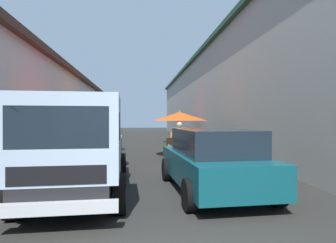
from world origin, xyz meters
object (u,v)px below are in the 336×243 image
(delivery_truck, at_px, (75,152))
(fruit_stall_near_left, at_px, (91,117))
(fruit_stall_mid_lane, at_px, (77,122))
(hatchback_car, at_px, (212,160))
(fruit_stall_far_right, at_px, (179,121))
(parked_scooter, at_px, (193,141))
(vendor_by_crates, at_px, (179,140))
(fruit_stall_near_right, at_px, (177,119))

(delivery_truck, bearing_deg, fruit_stall_near_left, 7.43)
(fruit_stall_mid_lane, bearing_deg, hatchback_car, -130.15)
(fruit_stall_far_right, relative_size, hatchback_car, 0.62)
(fruit_stall_far_right, distance_m, fruit_stall_mid_lane, 4.84)
(fruit_stall_far_right, xyz_separation_m, parked_scooter, (3.33, -1.27, -1.16))
(delivery_truck, xyz_separation_m, vendor_by_crates, (4.86, -2.78, -0.12))
(delivery_truck, bearing_deg, vendor_by_crates, -29.75)
(fruit_stall_near_left, height_order, fruit_stall_mid_lane, fruit_stall_near_left)
(fruit_stall_mid_lane, xyz_separation_m, delivery_truck, (-3.83, -0.77, -0.55))
(fruit_stall_far_right, distance_m, fruit_stall_near_left, 4.74)
(parked_scooter, bearing_deg, vendor_by_crates, 163.72)
(fruit_stall_near_right, height_order, vendor_by_crates, fruit_stall_near_right)
(vendor_by_crates, distance_m, parked_scooter, 5.52)
(parked_scooter, bearing_deg, delivery_truck, 156.93)
(fruit_stall_near_right, relative_size, vendor_by_crates, 1.51)
(fruit_stall_near_left, distance_m, vendor_by_crates, 5.77)
(fruit_stall_mid_lane, bearing_deg, fruit_stall_near_left, 4.44)
(fruit_stall_near_right, xyz_separation_m, vendor_by_crates, (-9.38, 1.23, -0.78))
(fruit_stall_near_right, bearing_deg, vendor_by_crates, 172.53)
(fruit_stall_near_left, bearing_deg, parked_scooter, -77.91)
(hatchback_car, xyz_separation_m, delivery_truck, (-0.70, 2.94, 0.30))
(fruit_stall_far_right, height_order, parked_scooter, fruit_stall_far_right)
(fruit_stall_near_left, distance_m, fruit_stall_mid_lane, 5.15)
(fruit_stall_near_left, distance_m, delivery_truck, 9.07)
(vendor_by_crates, xyz_separation_m, parked_scooter, (5.28, -1.54, -0.47))
(fruit_stall_mid_lane, xyz_separation_m, vendor_by_crates, (1.03, -3.55, -0.67))
(fruit_stall_far_right, distance_m, hatchback_car, 6.17)
(fruit_stall_mid_lane, distance_m, hatchback_car, 4.93)
(fruit_stall_near_left, relative_size, hatchback_car, 0.69)
(fruit_stall_near_left, relative_size, delivery_truck, 0.56)
(vendor_by_crates, relative_size, parked_scooter, 0.95)
(hatchback_car, bearing_deg, fruit_stall_mid_lane, 49.85)
(fruit_stall_near_left, xyz_separation_m, hatchback_car, (-8.26, -4.11, -1.09))
(fruit_stall_near_right, xyz_separation_m, parked_scooter, (-4.10, -0.31, -1.25))
(vendor_by_crates, height_order, parked_scooter, vendor_by_crates)
(fruit_stall_mid_lane, xyz_separation_m, fruit_stall_near_right, (10.41, -4.78, 0.11))
(parked_scooter, bearing_deg, fruit_stall_far_right, 159.13)
(vendor_by_crates, bearing_deg, fruit_stall_mid_lane, 106.12)
(fruit_stall_far_right, height_order, hatchback_car, fruit_stall_far_right)
(parked_scooter, bearing_deg, fruit_stall_mid_lane, 141.10)
(fruit_stall_near_right, distance_m, vendor_by_crates, 9.49)
(vendor_by_crates, bearing_deg, fruit_stall_near_right, -7.47)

